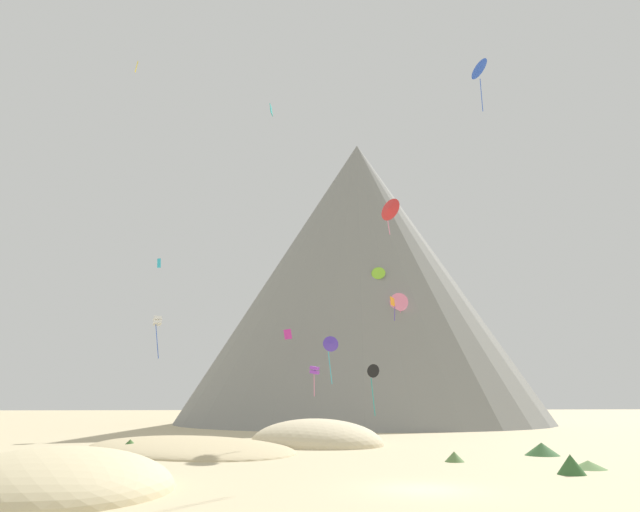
% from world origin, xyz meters
% --- Properties ---
extents(ground_plane, '(400.00, 400.00, 0.00)m').
position_xyz_m(ground_plane, '(0.00, 0.00, 0.00)').
color(ground_plane, '#CCBA8E').
extents(dune_foreground_left, '(10.27, 12.50, 3.60)m').
position_xyz_m(dune_foreground_left, '(-15.63, 0.76, 0.00)').
color(dune_foreground_left, beige).
rests_on(dune_foreground_left, ground_plane).
extents(dune_foreground_right, '(23.87, 27.31, 1.65)m').
position_xyz_m(dune_foreground_right, '(-12.98, 22.92, 0.00)').
color(dune_foreground_right, '#C6B284').
rests_on(dune_foreground_right, ground_plane).
extents(dune_midground, '(15.93, 16.34, 4.33)m').
position_xyz_m(dune_midground, '(-2.51, 26.30, 0.00)').
color(dune_midground, beige).
rests_on(dune_midground, ground_plane).
extents(bush_scatter_east, '(2.80, 2.80, 0.47)m').
position_xyz_m(bush_scatter_east, '(11.10, 6.63, 0.23)').
color(bush_scatter_east, '#668C4C').
rests_on(bush_scatter_east, ground_plane).
extents(bush_far_left, '(1.96, 1.96, 1.01)m').
position_xyz_m(bush_far_left, '(8.91, 4.34, 0.51)').
color(bush_far_left, '#386633').
rests_on(bush_far_left, ground_plane).
extents(bush_mid_center, '(1.76, 1.76, 0.63)m').
position_xyz_m(bush_mid_center, '(4.88, 11.14, 0.31)').
color(bush_mid_center, '#668C4C').
rests_on(bush_mid_center, ground_plane).
extents(bush_near_right, '(2.35, 2.35, 0.91)m').
position_xyz_m(bush_near_right, '(-16.80, 20.06, 0.46)').
color(bush_near_right, '#477238').
rests_on(bush_near_right, ground_plane).
extents(bush_far_right, '(2.74, 2.74, 0.86)m').
position_xyz_m(bush_far_right, '(12.28, 14.77, 0.43)').
color(bush_far_right, '#386633').
rests_on(bush_far_right, ground_plane).
extents(rock_massif, '(86.67, 86.67, 49.80)m').
position_xyz_m(rock_massif, '(8.61, 74.78, 24.13)').
color(rock_massif, gray).
rests_on(rock_massif, ground_plane).
extents(kite_teal_high, '(0.47, 1.14, 1.36)m').
position_xyz_m(kite_teal_high, '(-6.94, 41.40, 39.26)').
color(kite_teal_high, teal).
extents(kite_indigo_low, '(1.83, 0.58, 5.47)m').
position_xyz_m(kite_indigo_low, '(0.46, 41.09, 9.92)').
color(kite_indigo_low, '#5138B2').
extents(kite_blue_high, '(1.83, 2.71, 6.05)m').
position_xyz_m(kite_blue_high, '(15.48, 28.62, 38.38)').
color(kite_blue_high, blue).
extents(kite_orange_mid, '(0.74, 1.06, 3.01)m').
position_xyz_m(kite_orange_mid, '(8.35, 43.44, 15.18)').
color(kite_orange_mid, orange).
extents(kite_black_low, '(1.45, 1.21, 5.51)m').
position_xyz_m(kite_black_low, '(4.90, 38.40, 6.71)').
color(kite_black_low, black).
extents(kite_magenta_low, '(1.14, 0.08, 1.41)m').
position_xyz_m(kite_magenta_low, '(-4.19, 49.51, 11.94)').
color(kite_magenta_low, '#D1339E').
extents(kite_yellow_high, '(0.45, 0.85, 0.75)m').
position_xyz_m(kite_yellow_high, '(-18.77, 20.83, 32.06)').
color(kite_yellow_high, yellow).
extents(kite_red_mid, '(2.24, 2.63, 4.19)m').
position_xyz_m(kite_red_mid, '(5.94, 32.74, 23.66)').
color(kite_red_mid, red).
extents(kite_pink_mid, '(2.71, 1.66, 4.24)m').
position_xyz_m(kite_pink_mid, '(11.36, 53.11, 16.92)').
color(kite_pink_mid, pink).
extents(kite_cyan_mid, '(0.63, 0.37, 1.51)m').
position_xyz_m(kite_cyan_mid, '(-22.92, 59.76, 23.31)').
color(kite_cyan_mid, '#33BCDB').
extents(kite_lime_mid, '(2.21, 1.38, 3.77)m').
position_xyz_m(kite_lime_mid, '(9.23, 56.61, 21.68)').
color(kite_lime_mid, '#8CD133').
extents(kite_white_low, '(1.09, 1.14, 4.66)m').
position_xyz_m(kite_white_low, '(-19.03, 40.06, 12.17)').
color(kite_white_low, white).
extents(kite_violet_low, '(1.11, 1.10, 3.20)m').
position_xyz_m(kite_violet_low, '(-1.72, 37.36, 6.78)').
color(kite_violet_low, purple).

